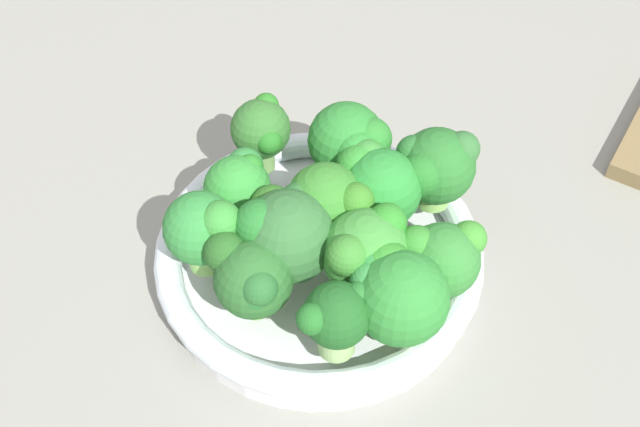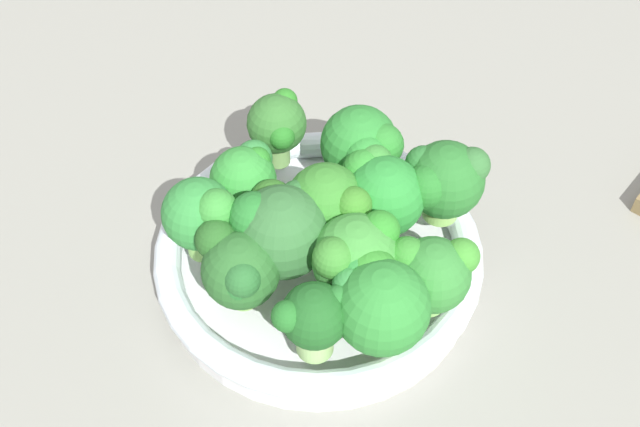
% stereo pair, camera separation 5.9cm
% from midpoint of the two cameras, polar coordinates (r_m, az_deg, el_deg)
% --- Properties ---
extents(ground_plane, '(1.30, 1.30, 0.03)m').
position_cam_midpoint_polar(ground_plane, '(0.65, 3.35, -5.26)').
color(ground_plane, gray).
extents(bowl, '(0.25, 0.25, 0.04)m').
position_cam_midpoint_polar(bowl, '(0.63, 2.69, -3.06)').
color(bowl, white).
rests_on(bowl, ground_plane).
extents(broccoli_floret_0, '(0.07, 0.08, 0.07)m').
position_cam_midpoint_polar(broccoli_floret_0, '(0.56, 0.09, -1.08)').
color(broccoli_floret_0, '#76B057').
rests_on(broccoli_floret_0, bowl).
extents(broccoli_floret_1, '(0.06, 0.05, 0.07)m').
position_cam_midpoint_polar(broccoli_floret_1, '(0.57, -5.57, -0.22)').
color(broccoli_floret_1, '#85C75A').
rests_on(broccoli_floret_1, bowl).
extents(broccoli_floret_2, '(0.07, 0.07, 0.07)m').
position_cam_midpoint_polar(broccoli_floret_2, '(0.55, 5.79, -3.44)').
color(broccoli_floret_2, '#86C958').
rests_on(broccoli_floret_2, bowl).
extents(broccoli_floret_3, '(0.06, 0.05, 0.06)m').
position_cam_midpoint_polar(broccoli_floret_3, '(0.56, 10.91, -4.31)').
color(broccoli_floret_3, '#87C362').
rests_on(broccoli_floret_3, bowl).
extents(broccoli_floret_4, '(0.05, 0.06, 0.06)m').
position_cam_midpoint_polar(broccoli_floret_4, '(0.60, -2.54, 2.45)').
color(broccoli_floret_4, '#89B352').
rests_on(broccoli_floret_4, bowl).
extents(broccoli_floret_5, '(0.07, 0.07, 0.07)m').
position_cam_midpoint_polar(broccoli_floret_5, '(0.62, 5.77, 4.59)').
color(broccoli_floret_5, '#92C56A').
rests_on(broccoli_floret_5, bowl).
extents(broccoli_floret_6, '(0.07, 0.06, 0.07)m').
position_cam_midpoint_polar(broccoli_floret_6, '(0.59, 7.15, 1.41)').
color(broccoli_floret_6, '#83B456').
rests_on(broccoli_floret_6, bowl).
extents(broccoli_floret_7, '(0.05, 0.05, 0.07)m').
position_cam_midpoint_polar(broccoli_floret_7, '(0.64, -0.36, 6.23)').
color(broccoli_floret_7, '#80B35F').
rests_on(broccoli_floret_7, bowl).
extents(broccoli_floret_8, '(0.07, 0.06, 0.07)m').
position_cam_midpoint_polar(broccoli_floret_8, '(0.53, 7.32, -6.56)').
color(broccoli_floret_8, '#9ECE62').
rests_on(broccoli_floret_8, bowl).
extents(broccoli_floret_9, '(0.06, 0.05, 0.06)m').
position_cam_midpoint_polar(broccoli_floret_9, '(0.55, -2.78, -4.12)').
color(broccoli_floret_9, '#98D566').
rests_on(broccoli_floret_9, bowl).
extents(broccoli_floret_10, '(0.07, 0.06, 0.07)m').
position_cam_midpoint_polar(broccoli_floret_10, '(0.58, 3.33, 0.49)').
color(broccoli_floret_10, '#96BF66').
rests_on(broccoli_floret_10, bowl).
extents(broccoli_floret_11, '(0.06, 0.06, 0.07)m').
position_cam_midpoint_polar(broccoli_floret_11, '(0.61, 11.46, 2.20)').
color(broccoli_floret_11, '#8FC760').
rests_on(broccoli_floret_11, bowl).
extents(broccoli_floret_12, '(0.05, 0.05, 0.06)m').
position_cam_midpoint_polar(broccoli_floret_12, '(0.52, 2.79, -7.60)').
color(broccoli_floret_12, '#9AC774').
rests_on(broccoli_floret_12, bowl).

